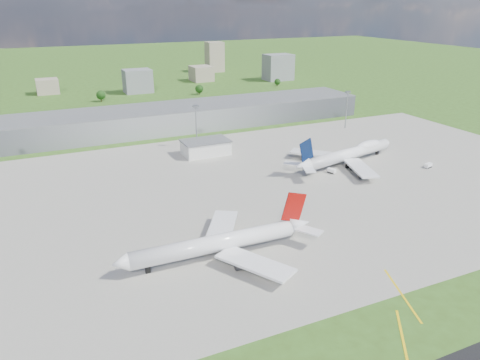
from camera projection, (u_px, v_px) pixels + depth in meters
name	position (u px, v px, depth m)	size (l,w,h in m)	color
ground	(165.00, 135.00, 310.52)	(1400.00, 1400.00, 0.00)	#335019
apron	(251.00, 190.00, 221.19)	(360.00, 190.00, 0.08)	gray
terminal	(158.00, 119.00, 320.53)	(300.00, 42.00, 15.00)	gray
ops_building	(206.00, 148.00, 270.61)	(26.00, 16.00, 8.00)	silver
mast_center	(196.00, 119.00, 278.38)	(3.50, 2.00, 25.90)	gray
mast_east	(347.00, 103.00, 321.29)	(3.50, 2.00, 25.90)	gray
airliner_red_twin	(222.00, 243.00, 161.96)	(72.49, 56.62, 19.93)	white
airliner_blue_quad	(349.00, 154.00, 254.77)	(75.80, 58.54, 19.99)	white
tug_yellow	(233.00, 235.00, 176.94)	(3.63, 3.72, 1.67)	yellow
van_white_near	(332.00, 171.00, 242.03)	(3.40, 4.98, 2.36)	white
van_white_far	(428.00, 166.00, 249.86)	(5.03, 3.30, 2.41)	white
bldg_cw	(47.00, 86.00, 445.60)	(20.00, 18.00, 14.00)	gray
bldg_c	(138.00, 81.00, 449.95)	(26.00, 20.00, 22.00)	slate
bldg_ce	(201.00, 74.00, 516.13)	(22.00, 24.00, 16.00)	gray
bldg_e	(278.00, 67.00, 519.76)	(30.00, 22.00, 28.00)	slate
bldg_tall_e	(215.00, 57.00, 578.98)	(20.00, 18.00, 36.00)	gray
tree_c	(101.00, 95.00, 410.78)	(8.10, 8.10, 9.90)	#382314
tree_e	(199.00, 89.00, 441.77)	(7.65, 7.65, 9.35)	#382314
tree_far_e	(277.00, 82.00, 485.71)	(6.30, 6.30, 7.70)	#382314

